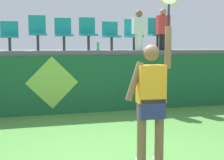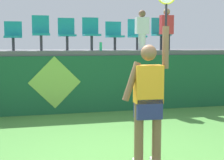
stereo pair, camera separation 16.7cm
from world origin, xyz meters
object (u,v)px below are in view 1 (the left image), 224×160
(stadium_chair_1, at_px, (10,34))
(stadium_chair_7, at_px, (156,32))
(stadium_chair_3, at_px, (63,32))
(spectator_0, at_px, (139,30))
(tennis_player, at_px, (151,98))
(stadium_chair_5, at_px, (111,34))
(stadium_chair_4, at_px, (88,32))
(spectator_1, at_px, (163,29))
(stadium_chair_2, at_px, (37,31))
(stadium_chair_6, at_px, (133,33))
(water_bottle, at_px, (98,46))

(stadium_chair_1, distance_m, stadium_chair_7, 3.99)
(stadium_chair_3, height_order, spectator_0, spectator_0)
(tennis_player, bearing_deg, stadium_chair_5, 81.34)
(stadium_chair_1, distance_m, stadium_chair_4, 2.01)
(tennis_player, distance_m, stadium_chair_3, 4.78)
(stadium_chair_4, distance_m, stadium_chair_7, 1.98)
(stadium_chair_7, xyz_separation_m, spectator_1, (0.00, -0.44, 0.07))
(spectator_1, bearing_deg, stadium_chair_2, 172.35)
(stadium_chair_7, bearing_deg, stadium_chair_6, 179.90)
(stadium_chair_5, distance_m, spectator_1, 1.42)
(stadium_chair_5, distance_m, stadium_chair_7, 1.34)
(stadium_chair_1, bearing_deg, stadium_chair_3, 0.28)
(stadium_chair_3, distance_m, stadium_chair_7, 2.64)
(stadium_chair_1, relative_size, stadium_chair_2, 0.82)
(stadium_chair_3, height_order, stadium_chair_6, stadium_chair_6)
(water_bottle, relative_size, stadium_chair_2, 0.23)
(stadium_chair_5, relative_size, stadium_chair_6, 0.91)
(stadium_chair_1, xyz_separation_m, stadium_chair_3, (1.36, 0.01, 0.06))
(tennis_player, height_order, stadium_chair_6, tennis_player)
(stadium_chair_7, distance_m, spectator_0, 0.84)
(stadium_chair_3, xyz_separation_m, stadium_chair_5, (1.29, -0.01, -0.04))
(stadium_chair_1, xyz_separation_m, stadium_chair_5, (2.65, 0.00, 0.02))
(stadium_chair_6, xyz_separation_m, stadium_chair_7, (0.70, -0.00, 0.04))
(water_bottle, bearing_deg, tennis_player, -92.80)
(tennis_player, distance_m, stadium_chair_1, 5.11)
(stadium_chair_2, xyz_separation_m, stadium_chair_5, (1.96, -0.01, -0.07))
(stadium_chair_4, xyz_separation_m, spectator_0, (1.28, -0.46, 0.06))
(water_bottle, height_order, stadium_chair_7, stadium_chair_7)
(stadium_chair_7, distance_m, spectator_1, 0.45)
(stadium_chair_4, relative_size, spectator_1, 0.79)
(spectator_0, bearing_deg, stadium_chair_6, 90.00)
(stadium_chair_7, bearing_deg, stadium_chair_4, -179.97)
(stadium_chair_1, xyz_separation_m, stadium_chair_2, (0.69, 0.01, 0.09))
(stadium_chair_4, distance_m, spectator_1, 2.03)
(tennis_player, bearing_deg, stadium_chair_4, 89.21)
(stadium_chair_4, bearing_deg, stadium_chair_7, 0.03)
(water_bottle, height_order, stadium_chair_3, stadium_chair_3)
(water_bottle, bearing_deg, stadium_chair_3, 142.72)
(stadium_chair_2, bearing_deg, spectator_0, -10.09)
(stadium_chair_3, height_order, stadium_chair_5, stadium_chair_3)
(spectator_0, bearing_deg, stadium_chair_3, 166.63)
(tennis_player, relative_size, stadium_chair_5, 3.24)
(tennis_player, bearing_deg, stadium_chair_3, 97.26)
(stadium_chair_5, bearing_deg, stadium_chair_3, 179.76)
(stadium_chair_3, xyz_separation_m, spectator_1, (2.64, -0.44, 0.11))
(water_bottle, relative_size, stadium_chair_1, 0.28)
(tennis_player, distance_m, stadium_chair_4, 4.75)
(stadium_chair_7, bearing_deg, stadium_chair_5, -179.70)
(spectator_0, bearing_deg, spectator_1, 1.54)
(stadium_chair_1, distance_m, stadium_chair_3, 1.36)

